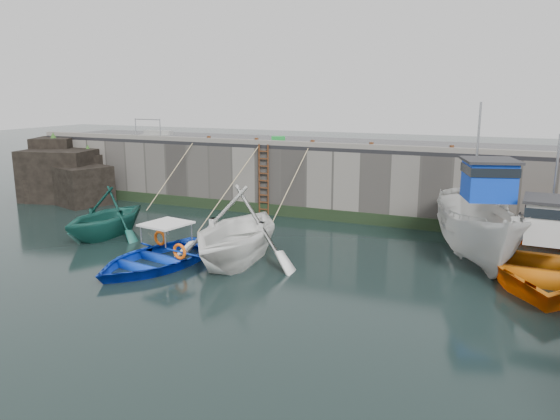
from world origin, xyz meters
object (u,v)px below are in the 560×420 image
at_px(bollard_e, 452,149).
at_px(boat_near_white, 107,236).
at_px(fish_crate, 278,139).
at_px(boat_far_orange, 547,259).
at_px(bollard_a, 209,139).
at_px(boat_near_blue, 157,265).
at_px(ladder, 264,180).
at_px(bollard_b, 257,141).
at_px(boat_near_blacktrim, 237,261).
at_px(bollard_d, 371,146).
at_px(bollard_c, 313,143).
at_px(boat_far_white, 480,229).

bearing_deg(bollard_e, boat_near_white, -152.92).
height_order(fish_crate, bollard_e, bollard_e).
relative_size(boat_far_orange, fish_crate, 12.24).
xyz_separation_m(bollard_a, bollard_e, (11.00, 0.00, 0.00)).
bearing_deg(boat_near_blue, ladder, 100.12).
relative_size(boat_near_white, bollard_b, 14.98).
distance_m(boat_far_orange, bollard_b, 13.09).
xyz_separation_m(boat_far_orange, bollard_e, (-3.50, 4.42, 2.79)).
height_order(bollard_a, bollard_e, same).
bearing_deg(bollard_a, bollard_e, 0.00).
bearing_deg(fish_crate, boat_near_blacktrim, -97.34).
bearing_deg(bollard_d, fish_crate, 164.30).
bearing_deg(bollard_b, boat_near_blue, -86.60).
bearing_deg(bollard_c, bollard_a, 180.00).
xyz_separation_m(boat_far_white, bollard_b, (-9.97, 3.52, 2.24)).
distance_m(ladder, fish_crate, 2.40).
bearing_deg(fish_crate, boat_far_white, -49.44).
relative_size(boat_far_white, bollard_a, 24.67).
bearing_deg(boat_far_white, boat_far_orange, -40.66).
relative_size(ladder, bollard_a, 11.43).
bearing_deg(boat_far_orange, boat_near_white, -171.17).
distance_m(fish_crate, bollard_e, 8.14).
bearing_deg(boat_far_orange, bollard_d, 149.09).
bearing_deg(bollard_b, bollard_a, 180.00).
bearing_deg(boat_far_orange, fish_crate, 155.89).
xyz_separation_m(boat_near_blue, boat_far_white, (9.47, 4.88, 1.06)).
relative_size(boat_near_white, bollard_e, 14.98).
xyz_separation_m(boat_near_white, fish_crate, (3.97, 7.49, 3.30)).
xyz_separation_m(boat_near_blue, boat_far_orange, (11.50, 3.98, 0.51)).
height_order(bollard_c, bollard_d, same).
relative_size(boat_near_white, bollard_c, 14.98).
bearing_deg(boat_near_blacktrim, fish_crate, 100.23).
height_order(boat_near_white, boat_near_blacktrim, boat_near_blacktrim).
xyz_separation_m(boat_near_white, boat_near_blue, (4.00, -2.27, 0.00)).
distance_m(boat_near_white, boat_far_orange, 15.60).
xyz_separation_m(boat_far_white, bollard_d, (-4.67, 3.52, 2.24)).
bearing_deg(boat_near_blue, boat_near_white, 160.56).
relative_size(boat_near_white, bollard_a, 14.98).
bearing_deg(ladder, fish_crate, 90.80).
relative_size(fish_crate, bollard_c, 2.28).
bearing_deg(fish_crate, bollard_d, -37.92).
bearing_deg(boat_far_white, bollard_d, 126.10).
distance_m(boat_near_blue, bollard_d, 10.22).
relative_size(fish_crate, bollard_d, 2.28).
xyz_separation_m(boat_far_orange, bollard_c, (-9.30, 4.42, 2.79)).
xyz_separation_m(boat_far_orange, fish_crate, (-11.52, 5.78, 2.79)).
xyz_separation_m(boat_near_blacktrim, bollard_d, (2.60, 7.01, 3.30)).
bearing_deg(boat_far_white, boat_near_blacktrim, -171.23).
distance_m(boat_near_white, boat_far_white, 13.76).
relative_size(ladder, boat_far_white, 0.46).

